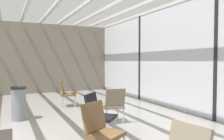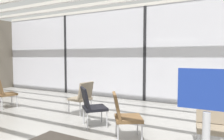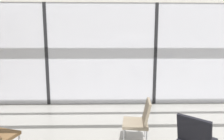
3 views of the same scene
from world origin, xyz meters
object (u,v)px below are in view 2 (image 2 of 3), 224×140
(parked_airplane, at_px, (183,47))
(lounge_chair_1, at_px, (91,104))
(lounge_chair_0, at_px, (212,121))
(lounge_chair_5, at_px, (82,96))
(lounge_chair_4, at_px, (4,92))
(lounge_chair_3, at_px, (124,113))

(parked_airplane, distance_m, lounge_chair_1, 9.49)
(lounge_chair_0, bearing_deg, lounge_chair_5, 159.12)
(lounge_chair_4, bearing_deg, lounge_chair_5, -150.63)
(lounge_chair_3, relative_size, lounge_chair_4, 1.00)
(lounge_chair_4, relative_size, lounge_chair_5, 1.00)
(parked_airplane, xyz_separation_m, lounge_chair_3, (0.45, -9.67, -1.60))
(lounge_chair_1, bearing_deg, lounge_chair_0, -138.06)
(lounge_chair_1, height_order, lounge_chair_3, same)
(parked_airplane, distance_m, lounge_chair_3, 9.81)
(lounge_chair_0, xyz_separation_m, lounge_chair_3, (-1.45, -0.25, 0.00))
(parked_airplane, bearing_deg, lounge_chair_0, -78.58)
(parked_airplane, relative_size, lounge_chair_0, 13.61)
(lounge_chair_3, bearing_deg, parked_airplane, -28.31)
(lounge_chair_3, bearing_deg, lounge_chair_0, -111.16)
(lounge_chair_4, height_order, lounge_chair_5, same)
(lounge_chair_1, xyz_separation_m, lounge_chair_5, (-0.74, 0.71, 0.00))
(lounge_chair_3, bearing_deg, lounge_chair_5, 27.17)
(parked_airplane, bearing_deg, lounge_chair_3, -87.35)
(lounge_chair_1, distance_m, lounge_chair_5, 1.03)
(lounge_chair_0, relative_size, lounge_chair_1, 1.00)
(lounge_chair_0, bearing_deg, lounge_chair_4, 170.91)
(lounge_chair_5, bearing_deg, lounge_chair_1, 54.64)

